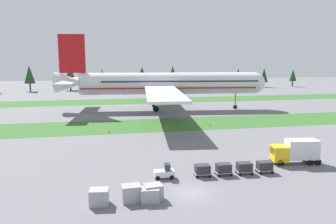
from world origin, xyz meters
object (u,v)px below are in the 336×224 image
Objects in this scene: uld_container_1 at (99,197)px; catering_truck at (296,151)px; baggage_tug at (165,172)px; uld_container_2 at (150,195)px; uld_container_0 at (153,192)px; taxiway_marker_2 at (167,126)px; airliner at (163,83)px; taxiway_marker_0 at (210,125)px; taxiway_marker_1 at (109,132)px; cargo_dolly_lead at (202,169)px; ground_crew_marshaller at (271,155)px; cargo_dolly_third at (244,167)px; uld_container_3 at (131,193)px; cargo_dolly_second at (224,168)px; cargo_dolly_fourth at (265,166)px.

catering_truck is at bearing 16.76° from uld_container_1.
uld_container_2 is (-2.89, -6.59, -0.04)m from baggage_tug.
uld_container_0 is 3.53× the size of taxiway_marker_2.
airliner is 152.78× the size of taxiway_marker_0.
baggage_tug is 28.46m from taxiway_marker_1.
cargo_dolly_lead is 33.07m from taxiway_marker_0.
ground_crew_marshaller reaches higher than uld_container_1.
cargo_dolly_third is (0.66, -56.67, -6.97)m from airliner.
taxiway_marker_1 is (1.95, 34.04, -0.55)m from uld_container_1.
taxiway_marker_0 is (-0.77, 26.67, -0.70)m from ground_crew_marshaller.
taxiway_marker_0 is (21.25, 36.87, -0.64)m from uld_container_3.
airliner is 33.88× the size of cargo_dolly_lead.
taxiway_marker_1 is at bearing 54.21° from catering_truck.
baggage_tug is 5.29× the size of taxiway_marker_0.
uld_container_2 is at bearing 122.42° from cargo_dolly_second.
catering_truck is 14.41× the size of taxiway_marker_0.
cargo_dolly_lead is 1.00× the size of cargo_dolly_third.
cargo_dolly_fourth is 1.30× the size of ground_crew_marshaller.
baggage_tug reaches higher than taxiway_marker_1.
cargo_dolly_second is 31.39m from taxiway_marker_2.
airliner reaches higher than cargo_dolly_second.
uld_container_3 is (-2.40, 0.06, 0.04)m from uld_container_0.
cargo_dolly_third is 16.65m from uld_container_3.
cargo_dolly_second is 12.46m from catering_truck.
uld_container_3 is at bearing -87.49° from taxiway_marker_1.
cargo_dolly_second reaches higher than taxiway_marker_2.
cargo_dolly_lead is at bearing 90.00° from cargo_dolly_second.
catering_truck is 3.65m from ground_crew_marshaller.
taxiway_marker_1 is at bearing 24.37° from cargo_dolly_lead.
catering_truck reaches higher than uld_container_0.
cargo_dolly_fourth is 3.62× the size of taxiway_marker_1.
taxiway_marker_2 is at bearing -1.60° from airliner.
cargo_dolly_second is (7.92, -0.31, 0.10)m from baggage_tug.
uld_container_0 is at bearing -4.93° from airliner.
cargo_dolly_lead is at bearing 24.63° from uld_container_1.
cargo_dolly_fourth is 7.02m from catering_truck.
taxiway_marker_2 is (12.90, 3.31, -0.03)m from taxiway_marker_1.
cargo_dolly_second reaches higher than taxiway_marker_0.
cargo_dolly_third is 0.31× the size of catering_truck.
uld_container_3 reaches higher than ground_crew_marshaller.
baggage_tug is 1.32× the size of uld_container_1.
cargo_dolly_lead is 3.98× the size of taxiway_marker_2.
uld_container_1 is 44.61m from taxiway_marker_0.
cargo_dolly_second is 1.13× the size of uld_container_1.
baggage_tug is at bearing 37.23° from uld_container_1.
ground_crew_marshaller is (7.00, -52.06, -6.94)m from airliner.
airliner is 38.23× the size of uld_container_0.
uld_container_0 is (-12.63, -62.32, -7.03)m from airliner.
catering_truck is at bearing -71.71° from cargo_dolly_third.
catering_truck is 28.90m from taxiway_marker_0.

